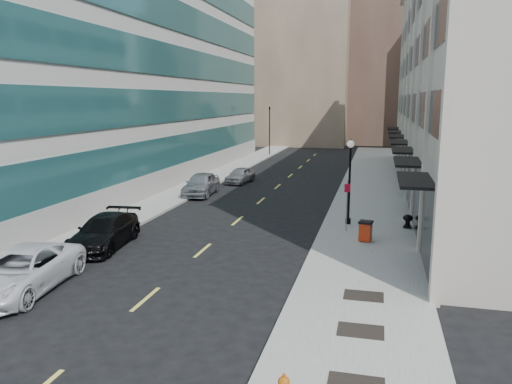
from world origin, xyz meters
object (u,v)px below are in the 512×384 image
at_px(car_silver_sedan, 201,184).
at_px(car_white_van, 21,271).
at_px(car_black_pickup, 104,232).
at_px(car_grey_sedan, 240,175).
at_px(traffic_signal, 270,110).
at_px(trash_bin, 366,230).
at_px(lamppost, 350,174).
at_px(urn_planter, 408,220).
at_px(sign_post, 347,199).

bearing_deg(car_silver_sedan, car_white_van, -93.78).
distance_m(car_black_pickup, car_grey_sedan, 19.61).
bearing_deg(traffic_signal, car_silver_sedan, -88.51).
bearing_deg(trash_bin, traffic_signal, 120.51).
bearing_deg(lamppost, urn_planter, -2.24).
distance_m(car_black_pickup, trash_bin, 12.73).
xyz_separation_m(traffic_signal, lamppost, (11.90, -33.75, -2.75)).
bearing_deg(trash_bin, car_black_pickup, -152.79).
bearing_deg(traffic_signal, car_black_pickup, -89.01).
relative_size(car_white_van, car_grey_sedan, 1.47).
distance_m(car_white_van, car_grey_sedan, 25.45).
relative_size(traffic_signal, car_black_pickup, 1.33).
bearing_deg(sign_post, urn_planter, 1.32).
relative_size(car_black_pickup, car_grey_sedan, 1.35).
bearing_deg(trash_bin, sign_post, 133.23).
xyz_separation_m(car_grey_sedan, sign_post, (9.87, -14.40, 1.22)).
distance_m(car_silver_sedan, trash_bin, 15.85).
bearing_deg(sign_post, car_grey_sedan, 100.17).
bearing_deg(trash_bin, car_grey_sedan, 135.44).
xyz_separation_m(traffic_signal, trash_bin, (12.94, -37.07, -5.02)).
bearing_deg(urn_planter, car_black_pickup, -155.07).
bearing_deg(urn_planter, lamppost, 177.76).
bearing_deg(sign_post, car_silver_sedan, 118.87).
bearing_deg(car_silver_sedan, urn_planter, -29.29).
distance_m(car_silver_sedan, urn_planter, 15.96).
height_order(car_white_van, sign_post, sign_post).
relative_size(trash_bin, lamppost, 0.21).
xyz_separation_m(car_white_van, sign_post, (11.20, 11.01, 1.08)).
xyz_separation_m(car_white_van, car_black_pickup, (0.00, 5.84, -0.04)).
distance_m(traffic_signal, car_black_pickup, 40.87).
bearing_deg(car_black_pickup, trash_bin, 9.78).
relative_size(car_grey_sedan, urn_planter, 5.29).
bearing_deg(trash_bin, lamppost, 118.64).
xyz_separation_m(car_white_van, car_grey_sedan, (1.33, 25.41, -0.13)).
xyz_separation_m(car_black_pickup, trash_bin, (12.24, 3.50, -0.07)).
xyz_separation_m(car_silver_sedan, sign_post, (11.20, -8.40, 1.04)).
bearing_deg(car_grey_sedan, trash_bin, -48.17).
relative_size(car_black_pickup, car_silver_sedan, 1.07).
height_order(car_silver_sedan, trash_bin, car_silver_sedan).
distance_m(traffic_signal, sign_post, 37.55).
distance_m(sign_post, urn_planter, 3.77).
distance_m(traffic_signal, car_grey_sedan, 21.70).
height_order(lamppost, sign_post, lamppost).
xyz_separation_m(traffic_signal, car_white_van, (0.70, -46.41, -4.92)).
bearing_deg(sign_post, trash_bin, -82.28).
height_order(car_white_van, urn_planter, car_white_van).
distance_m(car_silver_sedan, lamppost, 13.25).
xyz_separation_m(car_silver_sedan, trash_bin, (12.24, -10.07, -0.14)).
xyz_separation_m(car_silver_sedan, lamppost, (11.20, -6.75, 2.13)).
bearing_deg(car_black_pickup, urn_planter, 18.76).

